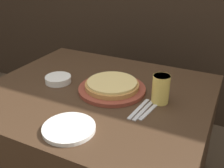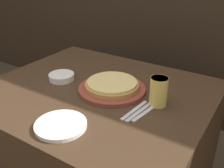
{
  "view_description": "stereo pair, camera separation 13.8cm",
  "coord_description": "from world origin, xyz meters",
  "px_view_note": "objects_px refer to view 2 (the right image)",
  "views": [
    {
      "loc": [
        0.63,
        -1.08,
        1.36
      ],
      "look_at": [
        0.08,
        0.04,
        0.74
      ],
      "focal_mm": 42.0,
      "sensor_mm": 36.0,
      "label": 1
    },
    {
      "loc": [
        0.75,
        -1.01,
        1.36
      ],
      "look_at": [
        0.08,
        0.04,
        0.74
      ],
      "focal_mm": 42.0,
      "sensor_mm": 36.0,
      "label": 2
    }
  ],
  "objects_px": {
    "fork": "(134,110)",
    "dinner_knife": "(139,112)",
    "beer_glass": "(159,90)",
    "pizza_on_board": "(112,87)",
    "dinner_plate": "(61,125)",
    "spoon": "(144,113)",
    "side_bowl": "(62,77)"
  },
  "relations": [
    {
      "from": "fork",
      "to": "dinner_knife",
      "type": "bearing_deg",
      "value": 0.0
    },
    {
      "from": "beer_glass",
      "to": "fork",
      "type": "height_order",
      "value": "beer_glass"
    },
    {
      "from": "pizza_on_board",
      "to": "dinner_plate",
      "type": "relative_size",
      "value": 1.62
    },
    {
      "from": "spoon",
      "to": "fork",
      "type": "bearing_deg",
      "value": 180.0
    },
    {
      "from": "side_bowl",
      "to": "dinner_plate",
      "type": "bearing_deg",
      "value": -48.04
    },
    {
      "from": "dinner_plate",
      "to": "fork",
      "type": "height_order",
      "value": "dinner_plate"
    },
    {
      "from": "dinner_plate",
      "to": "fork",
      "type": "xyz_separation_m",
      "value": [
        0.2,
        0.28,
        -0.01
      ]
    },
    {
      "from": "pizza_on_board",
      "to": "beer_glass",
      "type": "xyz_separation_m",
      "value": [
        0.26,
        -0.0,
        0.05
      ]
    },
    {
      "from": "dinner_knife",
      "to": "spoon",
      "type": "relative_size",
      "value": 1.18
    },
    {
      "from": "dinner_plate",
      "to": "side_bowl",
      "type": "xyz_separation_m",
      "value": [
        -0.32,
        0.35,
        0.01
      ]
    },
    {
      "from": "beer_glass",
      "to": "fork",
      "type": "distance_m",
      "value": 0.15
    },
    {
      "from": "fork",
      "to": "dinner_knife",
      "type": "distance_m",
      "value": 0.03
    },
    {
      "from": "dinner_plate",
      "to": "pizza_on_board",
      "type": "bearing_deg",
      "value": 89.32
    },
    {
      "from": "dinner_knife",
      "to": "beer_glass",
      "type": "bearing_deg",
      "value": 69.03
    },
    {
      "from": "beer_glass",
      "to": "spoon",
      "type": "distance_m",
      "value": 0.13
    },
    {
      "from": "dinner_plate",
      "to": "spoon",
      "type": "distance_m",
      "value": 0.38
    },
    {
      "from": "side_bowl",
      "to": "dinner_knife",
      "type": "height_order",
      "value": "side_bowl"
    },
    {
      "from": "beer_glass",
      "to": "dinner_knife",
      "type": "bearing_deg",
      "value": -110.97
    },
    {
      "from": "dinner_knife",
      "to": "dinner_plate",
      "type": "bearing_deg",
      "value": -128.76
    },
    {
      "from": "spoon",
      "to": "dinner_plate",
      "type": "bearing_deg",
      "value": -131.73
    },
    {
      "from": "side_bowl",
      "to": "beer_glass",
      "type": "bearing_deg",
      "value": 3.82
    },
    {
      "from": "spoon",
      "to": "pizza_on_board",
      "type": "bearing_deg",
      "value": 155.58
    },
    {
      "from": "spoon",
      "to": "side_bowl",
      "type": "bearing_deg",
      "value": 172.89
    },
    {
      "from": "pizza_on_board",
      "to": "spoon",
      "type": "height_order",
      "value": "pizza_on_board"
    },
    {
      "from": "dinner_plate",
      "to": "dinner_knife",
      "type": "bearing_deg",
      "value": 51.24
    },
    {
      "from": "dinner_plate",
      "to": "spoon",
      "type": "height_order",
      "value": "dinner_plate"
    },
    {
      "from": "fork",
      "to": "spoon",
      "type": "xyz_separation_m",
      "value": [
        0.05,
        0.0,
        0.0
      ]
    },
    {
      "from": "side_bowl",
      "to": "spoon",
      "type": "bearing_deg",
      "value": -7.11
    },
    {
      "from": "fork",
      "to": "spoon",
      "type": "height_order",
      "value": "same"
    },
    {
      "from": "pizza_on_board",
      "to": "dinner_knife",
      "type": "relative_size",
      "value": 1.75
    },
    {
      "from": "spoon",
      "to": "dinner_knife",
      "type": "bearing_deg",
      "value": 180.0
    },
    {
      "from": "side_bowl",
      "to": "dinner_knife",
      "type": "relative_size",
      "value": 0.72
    }
  ]
}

